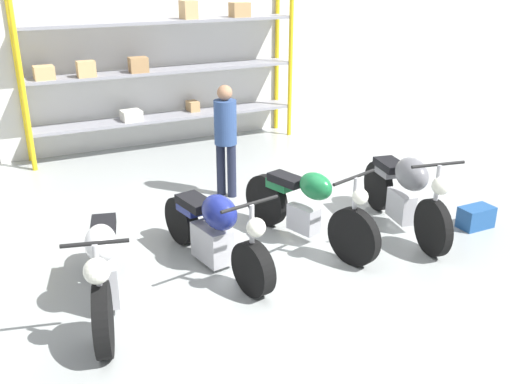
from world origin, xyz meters
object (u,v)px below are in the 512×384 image
object	(u,v)px
motorcycle_blue	(215,231)
toolbox	(476,217)
shelving_rack	(161,68)
person_browsing	(226,132)
motorcycle_green	(308,207)
motorcycle_white	(105,268)
motorcycle_grey	(406,191)

from	to	relation	value
motorcycle_blue	toolbox	distance (m)	3.47
shelving_rack	toolbox	bearing A→B (deg)	-63.41
person_browsing	toolbox	size ratio (longest dim) A/B	3.71
motorcycle_green	motorcycle_white	bearing A→B (deg)	-97.52
shelving_rack	motorcycle_white	bearing A→B (deg)	-113.66
motorcycle_grey	toolbox	xyz separation A→B (m)	(0.91, -0.34, -0.40)
toolbox	motorcycle_white	bearing A→B (deg)	177.71
motorcycle_white	motorcycle_grey	distance (m)	3.78
motorcycle_blue	motorcycle_grey	distance (m)	2.51
shelving_rack	motorcycle_green	xyz separation A→B (m)	(0.36, -4.51, -0.99)
person_browsing	toolbox	bearing A→B (deg)	98.58
person_browsing	toolbox	xyz separation A→B (m)	(2.46, -2.42, -0.82)
shelving_rack	toolbox	xyz separation A→B (m)	(2.54, -5.08, -1.32)
shelving_rack	motorcycle_green	distance (m)	4.63
motorcycle_white	motorcycle_blue	distance (m)	1.32
motorcycle_blue	motorcycle_grey	size ratio (longest dim) A/B	1.00
motorcycle_white	person_browsing	xyz separation A→B (m)	(2.23, 2.23, 0.50)
motorcycle_green	motorcycle_grey	xyz separation A→B (m)	(1.28, -0.23, 0.07)
motorcycle_blue	motorcycle_white	bearing A→B (deg)	-85.59
shelving_rack	motorcycle_blue	world-z (taller)	shelving_rack
motorcycle_blue	person_browsing	bearing A→B (deg)	142.94
toolbox	shelving_rack	bearing A→B (deg)	116.59
motorcycle_white	motorcycle_green	world-z (taller)	motorcycle_white
motorcycle_blue	person_browsing	world-z (taller)	person_browsing
shelving_rack	motorcycle_white	xyz separation A→B (m)	(-2.14, -4.90, -1.00)
motorcycle_white	motorcycle_grey	size ratio (longest dim) A/B	1.01
motorcycle_grey	motorcycle_white	bearing A→B (deg)	-77.13
shelving_rack	motorcycle_grey	bearing A→B (deg)	-70.96
toolbox	person_browsing	bearing A→B (deg)	135.50
motorcycle_grey	person_browsing	size ratio (longest dim) A/B	1.25
motorcycle_blue	person_browsing	distance (m)	2.18
motorcycle_grey	motorcycle_green	bearing A→B (deg)	-89.65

